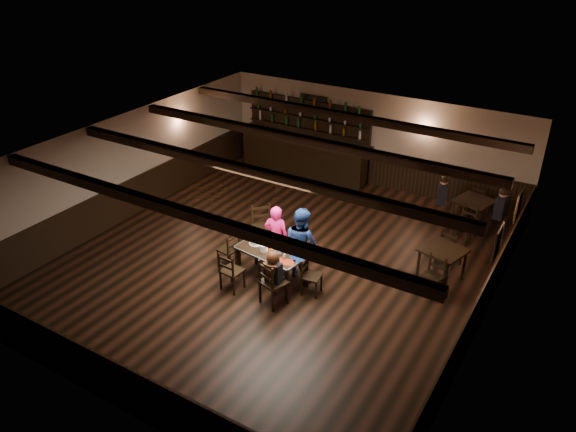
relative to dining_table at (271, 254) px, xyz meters
The scene contains 25 objects.
ground 1.04m from the dining_table, 109.81° to the left, with size 10.00×10.00×0.00m, color black.
room_shell 1.36m from the dining_table, 108.32° to the left, with size 9.02×10.02×2.71m.
dining_table is the anchor object (origin of this frame).
chair_near_left 0.92m from the dining_table, 126.43° to the right, with size 0.44×0.43×0.89m.
chair_near_right 0.85m from the dining_table, 57.91° to the right, with size 0.59×0.57×1.01m.
chair_end_left 1.05m from the dining_table, behind, with size 0.44×0.46×0.87m.
chair_end_right 0.90m from the dining_table, ahead, with size 0.42×0.44×0.83m.
chair_far_pushed 1.54m from the dining_table, 130.24° to the left, with size 0.66×0.66×1.02m.
woman_pink 0.59m from the dining_table, 110.46° to the left, with size 0.55×0.36×1.50m, color #FF1763.
man_blue 0.70m from the dining_table, 50.58° to the left, with size 0.79×0.62×1.62m, color navy.
seated_person 0.82m from the dining_table, 53.79° to the right, with size 0.32×0.48×0.78m.
cake 0.45m from the dining_table, 167.81° to the left, with size 0.30×0.30×0.09m.
plate_stack_a 0.22m from the dining_table, 146.14° to the right, with size 0.16×0.16×0.15m, color white.
plate_stack_b 0.25m from the dining_table, ahead, with size 0.15×0.15×0.18m, color white.
tea_light 0.12m from the dining_table, 70.05° to the left, with size 0.05×0.05×0.06m.
salt_shaker 0.43m from the dining_table, 13.20° to the right, with size 0.04×0.04×0.10m, color silver.
pepper_shaker 0.44m from the dining_table, 19.71° to the right, with size 0.03×0.03×0.08m, color #A5A8AD.
drink_glass 0.32m from the dining_table, 19.88° to the left, with size 0.06×0.06×0.10m, color silver.
menu_red 0.55m from the dining_table, 21.30° to the right, with size 0.34×0.24×0.00m, color maroon.
menu_blue 0.62m from the dining_table, ahead, with size 0.30×0.21×0.00m, color #0F204D.
bar_counter 5.93m from the dining_table, 112.72° to the left, with size 4.22×0.70×2.20m.
back_table_a 3.63m from the dining_table, 32.25° to the left, with size 1.02×1.02×0.75m.
back_table_b 5.51m from the dining_table, 56.93° to the left, with size 1.02×1.02×0.75m.
bg_patron_left 5.10m from the dining_table, 64.27° to the left, with size 0.31×0.41×0.75m.
bg_patron_right 5.85m from the dining_table, 51.31° to the left, with size 0.28×0.41×0.78m.
Camera 1 is at (5.76, -9.11, 6.89)m, focal length 35.00 mm.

